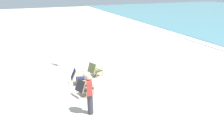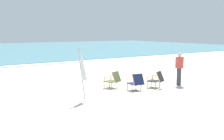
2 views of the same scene
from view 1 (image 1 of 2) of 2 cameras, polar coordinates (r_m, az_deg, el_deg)
ground_plane at (r=10.77m, az=-8.98°, el=-2.31°), size 80.00×80.00×0.00m
beach_chair_back_left at (r=9.97m, az=-9.84°, el=-1.82°), size 0.66×0.78×0.80m
beach_chair_back_right at (r=10.68m, az=-5.05°, el=0.19°), size 0.80×0.86×0.81m
beach_chair_front_left at (r=8.88m, az=-8.09°, el=-4.90°), size 0.81×0.88×0.81m
umbrella_furled_white at (r=12.20m, az=-14.12°, el=7.22°), size 0.41×0.37×2.12m
person_near_chairs at (r=7.47m, az=-6.37°, el=-6.93°), size 0.38×0.28×1.63m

